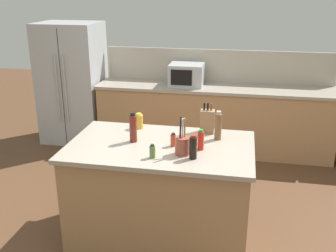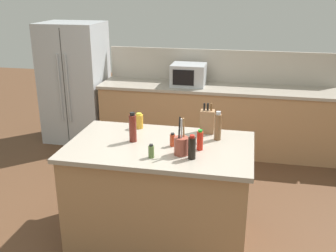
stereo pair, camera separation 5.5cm
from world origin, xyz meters
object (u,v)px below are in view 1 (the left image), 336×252
at_px(hot_sauce_bottle, 201,140).
at_px(soy_sauce_bottle, 193,148).
at_px(microwave, 186,75).
at_px(utensil_crock, 182,145).
at_px(knife_block, 207,121).
at_px(spice_jar_oregano, 152,152).
at_px(pepper_grinder, 218,126).
at_px(spice_jar_paprika, 173,140).
at_px(honey_jar, 139,121).
at_px(vinegar_bottle, 133,128).
at_px(refrigerator, 73,83).

distance_m(hot_sauce_bottle, soy_sauce_bottle, 0.20).
xyz_separation_m(microwave, utensil_crock, (0.32, -2.37, -0.07)).
relative_size(knife_block, spice_jar_oregano, 2.51).
xyz_separation_m(utensil_crock, pepper_grinder, (0.26, 0.39, 0.04)).
distance_m(spice_jar_paprika, honey_jar, 0.56).
xyz_separation_m(utensil_crock, spice_jar_oregano, (-0.23, -0.11, -0.03)).
bearing_deg(hot_sauce_bottle, utensil_crock, -136.50).
relative_size(microwave, soy_sauce_bottle, 2.30).
height_order(utensil_crock, vinegar_bottle, utensil_crock).
distance_m(refrigerator, pepper_grinder, 3.08).
relative_size(knife_block, honey_jar, 1.91).
distance_m(refrigerator, utensil_crock, 3.17).
xyz_separation_m(spice_jar_oregano, hot_sauce_bottle, (0.36, 0.24, 0.03)).
distance_m(refrigerator, microwave, 1.74).
relative_size(utensil_crock, honey_jar, 2.11).
xyz_separation_m(microwave, spice_jar_paprika, (0.21, -2.21, -0.09)).
bearing_deg(honey_jar, soy_sauce_bottle, -44.93).
height_order(refrigerator, soy_sauce_bottle, refrigerator).
distance_m(spice_jar_paprika, soy_sauce_bottle, 0.31).
height_order(refrigerator, hot_sauce_bottle, refrigerator).
distance_m(knife_block, spice_jar_paprika, 0.47).
bearing_deg(utensil_crock, soy_sauce_bottle, -33.87).
height_order(refrigerator, spice_jar_paprika, refrigerator).
bearing_deg(knife_block, honey_jar, 178.15).
height_order(refrigerator, vinegar_bottle, refrigerator).
relative_size(vinegar_bottle, spice_jar_paprika, 2.28).
relative_size(microwave, hot_sauce_bottle, 2.58).
bearing_deg(hot_sauce_bottle, vinegar_bottle, 173.72).
relative_size(vinegar_bottle, soy_sauce_bottle, 1.34).
bearing_deg(spice_jar_oregano, refrigerator, 125.67).
height_order(microwave, utensil_crock, utensil_crock).
xyz_separation_m(refrigerator, utensil_crock, (2.04, -2.42, 0.14)).
xyz_separation_m(knife_block, utensil_crock, (-0.15, -0.55, -0.03)).
relative_size(utensil_crock, pepper_grinder, 1.20).
bearing_deg(utensil_crock, pepper_grinder, 56.34).
bearing_deg(soy_sauce_bottle, spice_jar_paprika, 131.82).
distance_m(microwave, utensil_crock, 2.39).
distance_m(pepper_grinder, honey_jar, 0.79).
height_order(spice_jar_oregano, vinegar_bottle, vinegar_bottle).
bearing_deg(spice_jar_oregano, microwave, 92.10).
xyz_separation_m(vinegar_bottle, pepper_grinder, (0.74, 0.20, -0.00)).
bearing_deg(microwave, spice_jar_oregano, -87.90).
distance_m(knife_block, hot_sauce_bottle, 0.42).
bearing_deg(microwave, soy_sauce_bottle, -80.31).
height_order(knife_block, honey_jar, knife_block).
xyz_separation_m(knife_block, spice_jar_paprika, (-0.26, -0.39, -0.06)).
xyz_separation_m(refrigerator, spice_jar_paprika, (1.94, -2.26, 0.11)).
distance_m(knife_block, soy_sauce_bottle, 0.62).
bearing_deg(honey_jar, hot_sauce_bottle, -32.53).
distance_m(spice_jar_oregano, spice_jar_paprika, 0.30).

